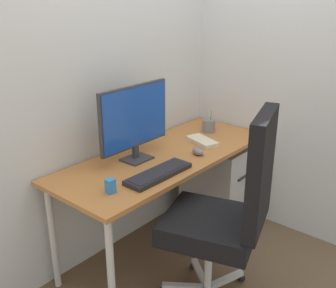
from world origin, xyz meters
TOP-DOWN VIEW (x-y plane):
  - ground_plane at (0.00, 0.00)m, footprint 8.00×8.00m
  - wall_back at (0.00, 0.34)m, footprint 2.71×0.04m
  - wall_side_right at (0.81, -0.16)m, footprint 0.04×1.77m
  - desk at (0.00, 0.00)m, footprint 1.56×0.61m
  - office_chair at (-0.19, -0.59)m, footprint 0.58×0.63m
  - filing_cabinet at (0.54, -0.05)m, footprint 0.38×0.46m
  - monitor at (-0.19, 0.09)m, footprint 0.54×0.14m
  - keyboard at (-0.28, -0.18)m, footprint 0.44×0.14m
  - mouse at (0.12, -0.16)m, footprint 0.08×0.11m
  - pen_holder at (0.54, 0.05)m, footprint 0.10×0.10m
  - notebook at (0.31, -0.06)m, footprint 0.18×0.26m
  - desk_clamp_accessory at (-0.59, -0.12)m, footprint 0.04×0.04m

SIDE VIEW (x-z plane):
  - ground_plane at x=0.00m, z-range 0.00..0.00m
  - filing_cabinet at x=0.54m, z-range 0.00..0.62m
  - office_chair at x=-0.19m, z-range 0.03..1.18m
  - desk at x=0.00m, z-range 0.29..1.00m
  - notebook at x=0.31m, z-range 0.71..0.73m
  - keyboard at x=-0.28m, z-range 0.71..0.74m
  - mouse at x=0.12m, z-range 0.71..0.75m
  - desk_clamp_accessory at x=-0.59m, z-range 0.71..0.78m
  - pen_holder at x=0.54m, z-range 0.66..0.84m
  - monitor at x=-0.19m, z-range 0.73..1.20m
  - wall_back at x=0.00m, z-range 0.00..2.80m
  - wall_side_right at x=0.81m, z-range 0.00..2.80m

